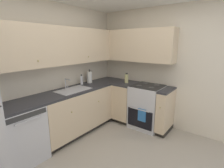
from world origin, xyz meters
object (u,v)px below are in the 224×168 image
object	(u,v)px
dishwasher	(20,134)
soap_bottle	(82,80)
oil_bottle	(127,78)
oven_range	(147,106)
paper_towel_roll	(90,77)

from	to	relation	value
dishwasher	soap_bottle	xyz separation A→B (m)	(1.44, 0.18, 0.57)
dishwasher	oil_bottle	world-z (taller)	oil_bottle
oven_range	oil_bottle	distance (m)	0.76
soap_bottle	oil_bottle	world-z (taller)	oil_bottle
dishwasher	soap_bottle	world-z (taller)	soap_bottle
oil_bottle	paper_towel_roll	bearing A→B (deg)	127.27
oil_bottle	soap_bottle	bearing A→B (deg)	136.88
oven_range	dishwasher	bearing A→B (deg)	154.85
oven_range	oil_bottle	xyz separation A→B (m)	(-0.02, 0.52, 0.55)
dishwasher	oven_range	distance (m)	2.42
paper_towel_roll	oil_bottle	size ratio (longest dim) A/B	1.41
soap_bottle	paper_towel_roll	distance (m)	0.23
oven_range	oil_bottle	size ratio (longest dim) A/B	4.77
dishwasher	paper_towel_roll	distance (m)	1.78
oven_range	soap_bottle	world-z (taller)	soap_bottle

